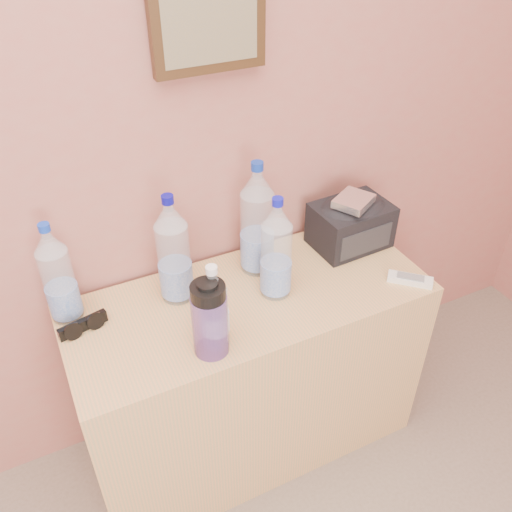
{
  "coord_description": "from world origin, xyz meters",
  "views": [
    {
      "loc": [
        0.04,
        0.66,
        1.73
      ],
      "look_at": [
        0.55,
        1.71,
        0.86
      ],
      "focal_mm": 38.0,
      "sensor_mm": 36.0,
      "label": 1
    }
  ],
  "objects_px": {
    "dresser": "(250,373)",
    "foil_packet": "(354,201)",
    "sunglasses": "(83,325)",
    "ac_remote": "(410,280)",
    "pet_large_a": "(58,278)",
    "pet_large_b": "(174,255)",
    "pet_large_c": "(257,224)",
    "pet_large_d": "(276,253)",
    "nalgene_bottle": "(210,318)",
    "toiletry_bag": "(351,223)",
    "pet_small": "(214,311)"
  },
  "relations": [
    {
      "from": "dresser",
      "to": "foil_packet",
      "type": "xyz_separation_m",
      "value": [
        0.4,
        0.08,
        0.52
      ]
    },
    {
      "from": "sunglasses",
      "to": "ac_remote",
      "type": "relative_size",
      "value": 1.02
    },
    {
      "from": "ac_remote",
      "to": "pet_large_a",
      "type": "bearing_deg",
      "value": -154.61
    },
    {
      "from": "ac_remote",
      "to": "foil_packet",
      "type": "bearing_deg",
      "value": 149.11
    },
    {
      "from": "pet_large_b",
      "to": "pet_large_c",
      "type": "xyz_separation_m",
      "value": [
        0.27,
        0.02,
        0.01
      ]
    },
    {
      "from": "dresser",
      "to": "pet_large_d",
      "type": "distance_m",
      "value": 0.49
    },
    {
      "from": "pet_large_a",
      "to": "ac_remote",
      "type": "bearing_deg",
      "value": -17.65
    },
    {
      "from": "pet_large_c",
      "to": "foil_packet",
      "type": "height_order",
      "value": "pet_large_c"
    },
    {
      "from": "ac_remote",
      "to": "dresser",
      "type": "bearing_deg",
      "value": -155.07
    },
    {
      "from": "nalgene_bottle",
      "to": "toiletry_bag",
      "type": "bearing_deg",
      "value": 22.38
    },
    {
      "from": "pet_large_c",
      "to": "ac_remote",
      "type": "height_order",
      "value": "pet_large_c"
    },
    {
      "from": "foil_packet",
      "to": "pet_large_b",
      "type": "bearing_deg",
      "value": 178.34
    },
    {
      "from": "pet_large_b",
      "to": "ac_remote",
      "type": "distance_m",
      "value": 0.72
    },
    {
      "from": "dresser",
      "to": "pet_small",
      "type": "distance_m",
      "value": 0.5
    },
    {
      "from": "dresser",
      "to": "pet_small",
      "type": "bearing_deg",
      "value": -141.66
    },
    {
      "from": "nalgene_bottle",
      "to": "foil_packet",
      "type": "height_order",
      "value": "nalgene_bottle"
    },
    {
      "from": "ac_remote",
      "to": "foil_packet",
      "type": "height_order",
      "value": "foil_packet"
    },
    {
      "from": "toiletry_bag",
      "to": "ac_remote",
      "type": "bearing_deg",
      "value": -80.36
    },
    {
      "from": "pet_small",
      "to": "sunglasses",
      "type": "bearing_deg",
      "value": 146.58
    },
    {
      "from": "pet_small",
      "to": "ac_remote",
      "type": "bearing_deg",
      "value": -2.44
    },
    {
      "from": "pet_large_d",
      "to": "foil_packet",
      "type": "distance_m",
      "value": 0.34
    },
    {
      "from": "pet_large_a",
      "to": "foil_packet",
      "type": "distance_m",
      "value": 0.9
    },
    {
      "from": "pet_large_b",
      "to": "foil_packet",
      "type": "xyz_separation_m",
      "value": [
        0.59,
        -0.02,
        0.03
      ]
    },
    {
      "from": "pet_large_b",
      "to": "ac_remote",
      "type": "height_order",
      "value": "pet_large_b"
    },
    {
      "from": "sunglasses",
      "to": "pet_large_b",
      "type": "bearing_deg",
      "value": -7.97
    },
    {
      "from": "ac_remote",
      "to": "pet_large_b",
      "type": "bearing_deg",
      "value": -157.96
    },
    {
      "from": "sunglasses",
      "to": "foil_packet",
      "type": "bearing_deg",
      "value": -12.1
    },
    {
      "from": "nalgene_bottle",
      "to": "pet_large_a",
      "type": "bearing_deg",
      "value": 136.43
    },
    {
      "from": "pet_large_d",
      "to": "foil_packet",
      "type": "bearing_deg",
      "value": 16.24
    },
    {
      "from": "pet_large_a",
      "to": "pet_large_d",
      "type": "xyz_separation_m",
      "value": [
        0.57,
        -0.17,
        0.01
      ]
    },
    {
      "from": "pet_large_b",
      "to": "pet_large_d",
      "type": "xyz_separation_m",
      "value": [
        0.27,
        -0.11,
        -0.01
      ]
    },
    {
      "from": "pet_large_a",
      "to": "pet_large_c",
      "type": "bearing_deg",
      "value": -3.58
    },
    {
      "from": "pet_large_c",
      "to": "pet_small",
      "type": "xyz_separation_m",
      "value": [
        -0.24,
        -0.24,
        -0.05
      ]
    },
    {
      "from": "pet_large_a",
      "to": "pet_large_b",
      "type": "xyz_separation_m",
      "value": [
        0.31,
        -0.06,
        0.01
      ]
    },
    {
      "from": "pet_large_a",
      "to": "pet_large_c",
      "type": "height_order",
      "value": "pet_large_c"
    },
    {
      "from": "pet_large_d",
      "to": "pet_small",
      "type": "bearing_deg",
      "value": -154.55
    },
    {
      "from": "ac_remote",
      "to": "pet_small",
      "type": "bearing_deg",
      "value": -139.4
    },
    {
      "from": "pet_large_c",
      "to": "toiletry_bag",
      "type": "height_order",
      "value": "pet_large_c"
    },
    {
      "from": "pet_large_a",
      "to": "pet_large_d",
      "type": "distance_m",
      "value": 0.6
    },
    {
      "from": "pet_small",
      "to": "pet_large_c",
      "type": "bearing_deg",
      "value": 45.09
    },
    {
      "from": "pet_small",
      "to": "nalgene_bottle",
      "type": "bearing_deg",
      "value": -135.72
    },
    {
      "from": "pet_small",
      "to": "toiletry_bag",
      "type": "height_order",
      "value": "pet_small"
    },
    {
      "from": "nalgene_bottle",
      "to": "sunglasses",
      "type": "distance_m",
      "value": 0.38
    },
    {
      "from": "pet_large_c",
      "to": "ac_remote",
      "type": "bearing_deg",
      "value": -35.0
    },
    {
      "from": "dresser",
      "to": "sunglasses",
      "type": "bearing_deg",
      "value": 170.72
    },
    {
      "from": "pet_large_c",
      "to": "pet_large_d",
      "type": "height_order",
      "value": "pet_large_c"
    },
    {
      "from": "pet_small",
      "to": "sunglasses",
      "type": "xyz_separation_m",
      "value": [
        -0.31,
        0.2,
        -0.09
      ]
    },
    {
      "from": "dresser",
      "to": "sunglasses",
      "type": "xyz_separation_m",
      "value": [
        -0.47,
        0.08,
        0.36
      ]
    },
    {
      "from": "ac_remote",
      "to": "toiletry_bag",
      "type": "xyz_separation_m",
      "value": [
        -0.05,
        0.25,
        0.07
      ]
    },
    {
      "from": "dresser",
      "to": "pet_large_b",
      "type": "bearing_deg",
      "value": 152.2
    }
  ]
}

